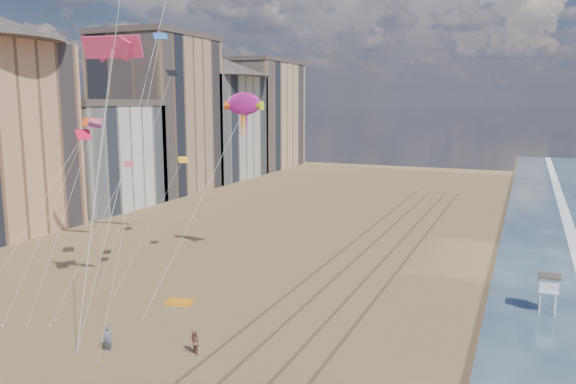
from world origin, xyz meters
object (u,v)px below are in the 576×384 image
object	(u,v)px
lifeguard_stand	(549,284)
grounded_kite	(180,302)
kite_flyer_a	(108,339)
show_kite	(244,104)
kite_flyer_b	(194,343)

from	to	relation	value
lifeguard_stand	grounded_kite	size ratio (longest dim) A/B	1.45
lifeguard_stand	kite_flyer_a	xyz separation A→B (m)	(-27.47, -19.50, -1.48)
grounded_kite	show_kite	xyz separation A→B (m)	(0.31, 11.40, 16.31)
lifeguard_stand	kite_flyer_b	distance (m)	28.10
show_kite	kite_flyer_a	size ratio (longest dim) A/B	12.23
show_kite	kite_flyer_b	bearing A→B (deg)	-72.32
kite_flyer_b	grounded_kite	bearing A→B (deg)	154.20
grounded_kite	kite_flyer_a	distance (m)	9.65
grounded_kite	kite_flyer_a	bearing A→B (deg)	-96.58
lifeguard_stand	grounded_kite	bearing A→B (deg)	-160.66
lifeguard_stand	kite_flyer_a	size ratio (longest dim) A/B	1.72
grounded_kite	kite_flyer_a	world-z (taller)	kite_flyer_a
lifeguard_stand	kite_flyer_b	world-z (taller)	lifeguard_stand
kite_flyer_a	kite_flyer_b	world-z (taller)	kite_flyer_a
kite_flyer_b	kite_flyer_a	bearing A→B (deg)	-137.53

